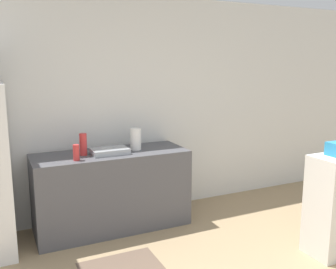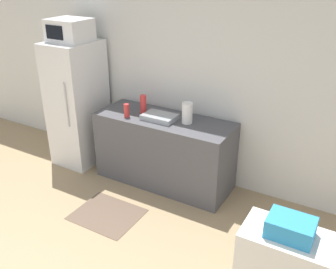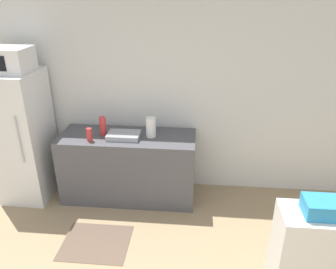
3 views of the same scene
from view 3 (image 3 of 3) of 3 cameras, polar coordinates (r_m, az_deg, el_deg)
name	(u,v)px [view 3 (image 3 of 3)]	position (r m, az deg, el deg)	size (l,w,h in m)	color
wall_back	(128,93)	(4.24, -7.03, 7.23)	(8.00, 0.06, 2.60)	silver
refrigerator	(24,137)	(4.47, -23.84, -0.35)	(0.56, 0.70, 1.65)	silver
microwave	(8,60)	(4.20, -26.09, 11.62)	(0.48, 0.42, 0.27)	white
counter	(129,167)	(4.24, -6.85, -5.57)	(1.68, 0.62, 0.86)	#4C4C51
sink_basin	(124,135)	(3.99, -7.72, -0.16)	(0.39, 0.26, 0.06)	#9EA3A8
bottle_tall	(103,126)	(4.08, -11.27, 1.46)	(0.08, 0.08, 0.23)	red
bottle_short	(89,135)	(3.96, -13.54, -0.04)	(0.06, 0.06, 0.16)	red
shelf_cabinet	(318,262)	(3.11, 24.61, -19.58)	(0.72, 0.35, 0.97)	white
basket	(323,207)	(2.76, 25.45, -11.40)	(0.29, 0.22, 0.13)	#2D8EC6
paper_towel_roll	(151,127)	(3.96, -2.99, 1.28)	(0.12, 0.12, 0.24)	white
kitchen_rug	(96,242)	(3.82, -12.41, -17.89)	(0.72, 0.60, 0.01)	brown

